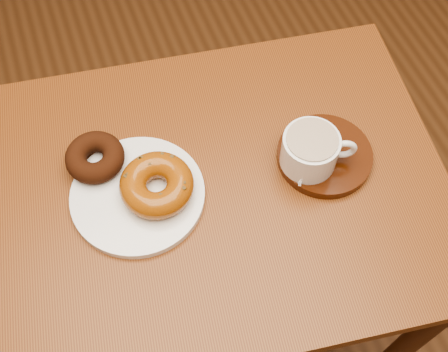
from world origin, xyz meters
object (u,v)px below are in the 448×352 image
object	(u,v)px
cafe_table	(214,216)
coffee_cup	(311,150)
saucer	(324,155)
donut_plate	(138,195)

from	to	relation	value
cafe_table	coffee_cup	world-z (taller)	coffee_cup
saucer	coffee_cup	distance (m)	0.06
cafe_table	coffee_cup	size ratio (longest dim) A/B	7.08
cafe_table	saucer	xyz separation A→B (m)	(0.20, -0.02, 0.13)
cafe_table	donut_plate	bearing A→B (deg)	177.70
donut_plate	saucer	size ratio (longest dim) A/B	1.36
saucer	cafe_table	bearing A→B (deg)	175.73
cafe_table	coffee_cup	xyz separation A→B (m)	(0.17, -0.02, 0.17)
cafe_table	saucer	world-z (taller)	saucer
donut_plate	coffee_cup	size ratio (longest dim) A/B	1.82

